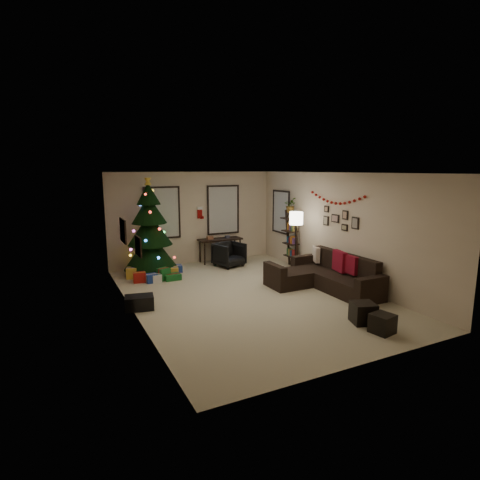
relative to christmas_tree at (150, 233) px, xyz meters
name	(u,v)px	position (x,y,z in m)	size (l,w,h in m)	color
floor	(248,295)	(1.47, -2.83, -1.10)	(7.00, 7.00, 0.00)	beige
ceiling	(248,173)	(1.47, -2.83, 1.60)	(7.00, 7.00, 0.00)	white
wall_back	(193,218)	(1.47, 0.67, 0.25)	(5.00, 5.00, 0.00)	beige
wall_front	(366,274)	(1.47, -6.33, 0.25)	(5.00, 5.00, 0.00)	beige
wall_left	(131,246)	(-1.03, -2.83, 0.25)	(7.00, 7.00, 0.00)	beige
wall_right	(338,228)	(3.97, -2.83, 0.25)	(7.00, 7.00, 0.00)	beige
window_back_left	(162,213)	(0.52, 0.64, 0.45)	(1.05, 0.06, 1.50)	#728CB2
window_back_right	(223,210)	(2.42, 0.64, 0.45)	(1.05, 0.06, 1.50)	#728CB2
window_right_wall	(281,212)	(3.94, -0.28, 0.40)	(0.06, 0.90, 1.30)	#728CB2
christmas_tree	(150,233)	(0.00, 0.00, 0.00)	(1.43, 1.43, 2.65)	black
presents	(158,274)	(0.03, -0.63, -0.98)	(1.50, 1.01, 0.30)	gold
sofa	(325,277)	(3.34, -3.17, -0.83)	(1.72, 2.51, 0.83)	black
pillow_red_a	(351,265)	(3.68, -3.64, -0.46)	(0.11, 0.41, 0.41)	maroon
pillow_red_b	(340,261)	(3.68, -3.27, -0.46)	(0.13, 0.48, 0.48)	maroon
pillow_cream	(316,254)	(3.68, -2.37, -0.47)	(0.11, 0.39, 0.39)	beige
ottoman_near	(363,313)	(2.62, -5.17, -0.91)	(0.40, 0.40, 0.38)	black
ottoman_far	(382,324)	(2.60, -5.65, -0.93)	(0.35, 0.35, 0.33)	black
desk	(220,241)	(2.20, 0.39, -0.47)	(1.32, 0.47, 0.71)	black
desk_chair	(229,254)	(2.20, -0.26, -0.75)	(0.68, 0.64, 0.70)	black
bookshelf	(291,240)	(3.77, -1.11, -0.30)	(0.30, 0.49, 1.64)	black
potted_plant	(290,203)	(3.77, -0.99, 0.74)	(0.48, 0.42, 0.54)	#4C4C4C
floor_lamp	(296,222)	(3.42, -1.82, 0.30)	(0.35, 0.35, 1.68)	black
art_map	(123,231)	(-1.01, -1.90, 0.41)	(0.04, 0.60, 0.50)	black
art_abstract	(138,246)	(-1.01, -3.38, 0.34)	(0.04, 0.45, 0.35)	black
gallery	(340,220)	(3.95, -2.90, 0.47)	(0.03, 1.25, 0.54)	black
garland	(336,198)	(3.92, -2.76, 0.98)	(0.08, 1.90, 0.30)	#A5140C
stocking_left	(188,211)	(1.33, 0.77, 0.45)	(0.20, 0.05, 0.36)	#990F0C
stocking_right	(200,213)	(1.66, 0.62, 0.41)	(0.20, 0.05, 0.36)	#990F0C
storage_bin	(139,303)	(-0.89, -2.64, -0.96)	(0.56, 0.37, 0.28)	black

